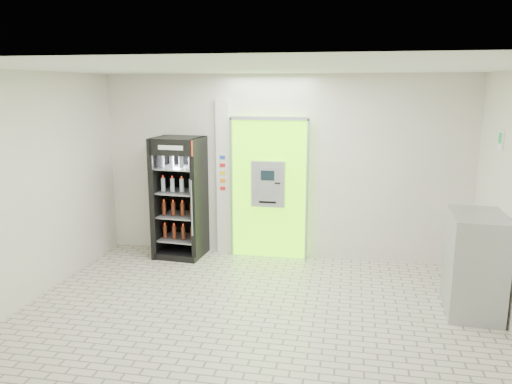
# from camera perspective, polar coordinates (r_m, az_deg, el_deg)

# --- Properties ---
(ground) EXTENTS (6.00, 6.00, 0.00)m
(ground) POSITION_cam_1_polar(r_m,az_deg,el_deg) (6.27, -0.44, -14.56)
(ground) COLOR beige
(ground) RESTS_ON ground
(room_shell) EXTENTS (6.00, 6.00, 6.00)m
(room_shell) POSITION_cam_1_polar(r_m,az_deg,el_deg) (5.69, -0.47, 2.26)
(room_shell) COLOR silver
(room_shell) RESTS_ON ground
(atm_assembly) EXTENTS (1.30, 0.24, 2.33)m
(atm_assembly) POSITION_cam_1_polar(r_m,az_deg,el_deg) (8.18, 1.51, 0.51)
(atm_assembly) COLOR #6DF903
(atm_assembly) RESTS_ON ground
(pillar) EXTENTS (0.22, 0.11, 2.60)m
(pillar) POSITION_cam_1_polar(r_m,az_deg,el_deg) (8.35, -3.73, 1.63)
(pillar) COLOR silver
(pillar) RESTS_ON ground
(beverage_cooler) EXTENTS (0.80, 0.74, 2.00)m
(beverage_cooler) POSITION_cam_1_polar(r_m,az_deg,el_deg) (8.35, -8.68, -0.88)
(beverage_cooler) COLOR black
(beverage_cooler) RESTS_ON ground
(steel_cabinet) EXTENTS (0.69, 0.99, 1.27)m
(steel_cabinet) POSITION_cam_1_polar(r_m,az_deg,el_deg) (6.86, 23.71, -7.49)
(steel_cabinet) COLOR #999BA0
(steel_cabinet) RESTS_ON ground
(exit_sign) EXTENTS (0.02, 0.22, 0.26)m
(exit_sign) POSITION_cam_1_polar(r_m,az_deg,el_deg) (7.18, 26.18, 5.34)
(exit_sign) COLOR white
(exit_sign) RESTS_ON room_shell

